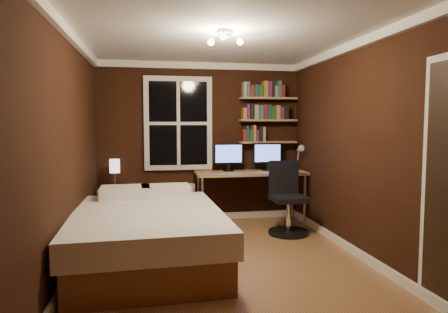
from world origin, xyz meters
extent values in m
plane|color=brown|center=(0.00, 0.00, 0.00)|extent=(4.20, 4.20, 0.00)
cube|color=black|center=(0.00, 2.10, 1.25)|extent=(3.20, 0.04, 2.50)
cube|color=black|center=(-1.60, 0.00, 1.25)|extent=(0.04, 4.20, 2.50)
cube|color=black|center=(1.60, 0.00, 1.25)|extent=(0.04, 4.20, 2.50)
cube|color=white|center=(0.00, 0.00, 2.50)|extent=(3.20, 4.20, 0.02)
cube|color=white|center=(-0.35, 2.06, 1.55)|extent=(1.06, 0.06, 1.46)
cube|color=tan|center=(1.08, 1.98, 1.25)|extent=(0.92, 0.22, 0.03)
cube|color=tan|center=(1.08, 1.98, 1.60)|extent=(0.92, 0.22, 0.03)
cube|color=tan|center=(1.08, 1.98, 1.95)|extent=(0.92, 0.22, 0.03)
cube|color=brown|center=(-0.81, 0.14, 0.17)|extent=(1.58, 2.19, 0.34)
cube|color=white|center=(-0.81, 0.14, 0.47)|extent=(1.67, 2.25, 0.26)
cube|color=white|center=(-1.10, 0.95, 0.67)|extent=(0.63, 0.45, 0.15)
cube|color=white|center=(-0.59, 0.98, 0.67)|extent=(0.63, 0.45, 0.15)
cube|color=brown|center=(-1.31, 1.84, 0.29)|extent=(0.47, 0.47, 0.59)
cube|color=silver|center=(-0.31, 1.99, 0.30)|extent=(0.40, 0.14, 0.60)
cube|color=tan|center=(0.74, 1.76, 0.78)|extent=(1.70, 0.64, 0.04)
cylinder|color=beige|center=(-0.05, 1.48, 0.38)|extent=(0.04, 0.04, 0.76)
cylinder|color=beige|center=(1.53, 1.48, 0.38)|extent=(0.04, 0.04, 0.76)
cylinder|color=beige|center=(-0.05, 2.04, 0.38)|extent=(0.04, 0.04, 0.76)
cylinder|color=beige|center=(1.53, 2.04, 0.38)|extent=(0.04, 0.04, 0.76)
cylinder|color=black|center=(1.11, 1.01, 0.03)|extent=(0.56, 0.56, 0.05)
cylinder|color=silver|center=(1.11, 1.01, 0.26)|extent=(0.06, 0.06, 0.42)
cube|color=black|center=(1.11, 1.01, 0.50)|extent=(0.48, 0.48, 0.07)
cube|color=black|center=(1.10, 1.22, 0.78)|extent=(0.44, 0.07, 0.48)
camera|label=1|loc=(-0.74, -4.23, 1.53)|focal=32.00mm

